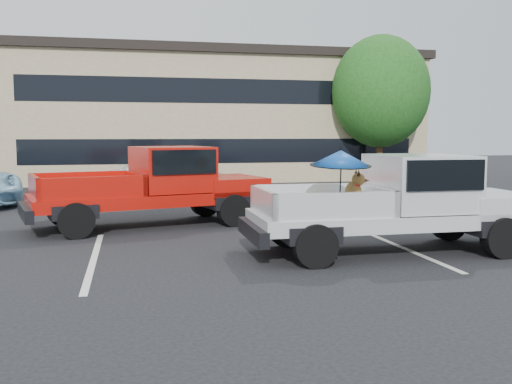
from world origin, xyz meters
TOP-DOWN VIEW (x-y plane):
  - ground at (0.00, 0.00)m, footprint 90.00×90.00m
  - stripe_left at (-3.00, 2.00)m, footprint 0.12×5.00m
  - stripe_right at (3.00, 2.00)m, footprint 0.12×5.00m
  - motel_building at (2.00, 20.99)m, footprint 20.40×8.40m
  - tree_right at (9.00, 16.00)m, footprint 4.46×4.46m
  - tree_back at (6.00, 24.00)m, footprint 4.68×4.68m
  - silver_pickup at (2.91, 1.35)m, footprint 5.70×2.14m
  - red_pickup at (-1.47, 5.66)m, footprint 6.27×3.43m
  - silver_sedan at (-0.91, 11.07)m, footprint 4.40×1.84m

SIDE VIEW (x-z plane):
  - ground at x=0.00m, z-range 0.00..0.00m
  - stripe_left at x=-3.00m, z-range 0.00..0.01m
  - stripe_right at x=3.00m, z-range 0.00..0.01m
  - silver_sedan at x=-0.91m, z-range 0.00..1.41m
  - silver_pickup at x=2.91m, z-range 0.02..2.08m
  - red_pickup at x=-1.47m, z-range 0.09..2.05m
  - motel_building at x=2.00m, z-range 0.06..6.36m
  - tree_right at x=9.00m, z-range 0.82..7.60m
  - tree_back at x=6.00m, z-range 0.86..7.97m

